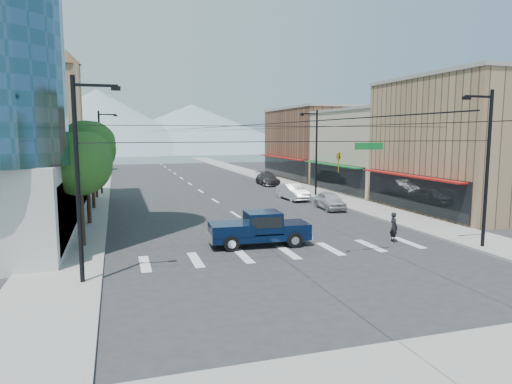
# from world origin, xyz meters

# --- Properties ---
(ground) EXTENTS (160.00, 160.00, 0.00)m
(ground) POSITION_xyz_m (0.00, 0.00, 0.00)
(ground) COLOR #28282B
(ground) RESTS_ON ground
(sidewalk_left) EXTENTS (4.00, 120.00, 0.15)m
(sidewalk_left) POSITION_xyz_m (-12.00, 40.00, 0.07)
(sidewalk_left) COLOR gray
(sidewalk_left) RESTS_ON ground
(sidewalk_right) EXTENTS (4.00, 120.00, 0.15)m
(sidewalk_right) POSITION_xyz_m (12.00, 40.00, 0.07)
(sidewalk_right) COLOR gray
(sidewalk_right) RESTS_ON ground
(sidewalk_cross) EXTENTS (28.00, 4.00, 0.15)m
(sidewalk_cross) POSITION_xyz_m (0.00, -12.00, 0.07)
(sidewalk_cross) COLOR gray
(sidewalk_cross) RESTS_ON ground
(shop_near) EXTENTS (12.00, 14.00, 11.00)m
(shop_near) POSITION_xyz_m (20.00, 10.00, 5.50)
(shop_near) COLOR #8C6B4C
(shop_near) RESTS_ON ground
(shop_mid) EXTENTS (12.00, 14.00, 9.00)m
(shop_mid) POSITION_xyz_m (20.00, 24.00, 4.50)
(shop_mid) COLOR tan
(shop_mid) RESTS_ON ground
(shop_far) EXTENTS (12.00, 18.00, 10.00)m
(shop_far) POSITION_xyz_m (20.00, 40.00, 5.00)
(shop_far) COLOR brown
(shop_far) RESTS_ON ground
(clock_tower) EXTENTS (4.80, 4.80, 20.40)m
(clock_tower) POSITION_xyz_m (-16.50, 62.00, 10.64)
(clock_tower) COLOR #8C6B4C
(clock_tower) RESTS_ON ground
(mountain_left) EXTENTS (80.00, 80.00, 22.00)m
(mountain_left) POSITION_xyz_m (-15.00, 150.00, 11.00)
(mountain_left) COLOR gray
(mountain_left) RESTS_ON ground
(mountain_right) EXTENTS (90.00, 90.00, 18.00)m
(mountain_right) POSITION_xyz_m (20.00, 160.00, 9.00)
(mountain_right) COLOR gray
(mountain_right) RESTS_ON ground
(tree_near) EXTENTS (3.65, 3.64, 6.71)m
(tree_near) POSITION_xyz_m (-11.07, 6.10, 4.99)
(tree_near) COLOR black
(tree_near) RESTS_ON ground
(tree_midnear) EXTENTS (4.09, 4.09, 7.52)m
(tree_midnear) POSITION_xyz_m (-11.07, 13.10, 5.59)
(tree_midnear) COLOR black
(tree_midnear) RESTS_ON ground
(tree_midfar) EXTENTS (3.65, 3.64, 6.71)m
(tree_midfar) POSITION_xyz_m (-11.07, 20.10, 4.99)
(tree_midfar) COLOR black
(tree_midfar) RESTS_ON ground
(tree_far) EXTENTS (4.09, 4.09, 7.52)m
(tree_far) POSITION_xyz_m (-11.07, 27.10, 5.59)
(tree_far) COLOR black
(tree_far) RESTS_ON ground
(signal_rig) EXTENTS (21.80, 0.20, 9.00)m
(signal_rig) POSITION_xyz_m (0.19, -1.00, 4.64)
(signal_rig) COLOR black
(signal_rig) RESTS_ON ground
(lamp_pole_nw) EXTENTS (2.00, 0.25, 9.00)m
(lamp_pole_nw) POSITION_xyz_m (-10.67, 30.00, 4.94)
(lamp_pole_nw) COLOR black
(lamp_pole_nw) RESTS_ON ground
(lamp_pole_ne) EXTENTS (2.00, 0.25, 9.00)m
(lamp_pole_ne) POSITION_xyz_m (10.67, 22.00, 4.94)
(lamp_pole_ne) COLOR black
(lamp_pole_ne) RESTS_ON ground
(pickup_truck) EXTENTS (6.10, 2.64, 2.02)m
(pickup_truck) POSITION_xyz_m (-1.28, 3.54, 1.05)
(pickup_truck) COLOR #061432
(pickup_truck) RESTS_ON ground
(pedestrian) EXTENTS (0.49, 0.70, 1.83)m
(pedestrian) POSITION_xyz_m (6.88, 1.98, 0.91)
(pedestrian) COLOR black
(pedestrian) RESTS_ON ground
(parked_car_near) EXTENTS (2.18, 4.55, 1.50)m
(parked_car_near) POSITION_xyz_m (8.57, 14.13, 0.75)
(parked_car_near) COLOR silver
(parked_car_near) RESTS_ON ground
(parked_car_mid) EXTENTS (1.98, 4.97, 1.61)m
(parked_car_mid) POSITION_xyz_m (7.60, 20.46, 0.80)
(parked_car_mid) COLOR silver
(parked_car_mid) RESTS_ON ground
(parked_car_far) EXTENTS (2.50, 5.55, 1.58)m
(parked_car_far) POSITION_xyz_m (9.40, 33.81, 0.79)
(parked_car_far) COLOR #2F2E31
(parked_car_far) RESTS_ON ground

